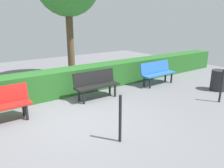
# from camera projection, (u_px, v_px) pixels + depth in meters

# --- Properties ---
(ground_plane) EXTENTS (18.30, 18.30, 0.00)m
(ground_plane) POSITION_uv_depth(u_px,v_px,m) (73.00, 118.00, 5.44)
(ground_plane) COLOR slate
(bench_blue) EXTENTS (1.51, 0.50, 0.86)m
(bench_blue) POSITION_uv_depth(u_px,v_px,m) (157.00, 72.00, 8.23)
(bench_blue) COLOR blue
(bench_blue) RESTS_ON ground_plane
(bench_black) EXTENTS (1.43, 0.47, 0.86)m
(bench_black) POSITION_uv_depth(u_px,v_px,m) (96.00, 83.00, 6.74)
(bench_black) COLOR black
(bench_black) RESTS_ON ground_plane
(hedge_row) EXTENTS (14.30, 0.75, 0.84)m
(hedge_row) POSITION_uv_depth(u_px,v_px,m) (81.00, 79.00, 7.47)
(hedge_row) COLOR #266023
(hedge_row) RESTS_ON ground_plane
(railing_post_near) EXTENTS (0.06, 0.06, 1.00)m
(railing_post_near) POSITION_uv_depth(u_px,v_px,m) (221.00, 86.00, 6.40)
(railing_post_near) COLOR black
(railing_post_near) RESTS_ON ground_plane
(railing_post_mid) EXTENTS (0.06, 0.06, 1.00)m
(railing_post_mid) POSITION_uv_depth(u_px,v_px,m) (120.00, 119.00, 4.28)
(railing_post_mid) COLOR black
(railing_post_mid) RESTS_ON ground_plane
(trash_bin) EXTENTS (0.52, 0.52, 0.72)m
(trash_bin) POSITION_uv_depth(u_px,v_px,m) (219.00, 80.00, 7.54)
(trash_bin) COLOR #262628
(trash_bin) RESTS_ON ground_plane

